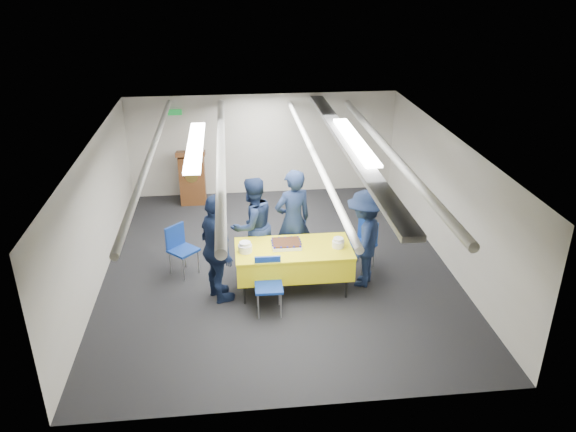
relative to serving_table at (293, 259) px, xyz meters
The scene contains 14 objects.
ground 1.01m from the serving_table, 103.22° to the left, with size 7.00×7.00×0.00m, color black.
room_shell 1.75m from the serving_table, 94.59° to the left, with size 6.00×7.00×2.30m.
serving_table is the anchor object (origin of this frame).
sheet_cake 0.28m from the serving_table, 148.34° to the left, with size 0.48×0.37×0.09m.
plate_stack_left 0.83m from the serving_table, behind, with size 0.22×0.22×0.17m.
plate_stack_right 0.77m from the serving_table, ahead, with size 0.20×0.20×0.16m.
podium 4.26m from the serving_table, 114.89° to the left, with size 0.62×0.53×1.25m.
chair_near 0.70m from the serving_table, 130.06° to the right, with size 0.43×0.43×0.87m.
chair_right 1.45m from the serving_table, 25.34° to the left, with size 0.59×0.59×0.87m.
chair_left 2.02m from the serving_table, 157.76° to the left, with size 0.59×0.59×0.87m.
sailor_a 0.78m from the serving_table, 84.12° to the left, with size 0.67×0.44×1.85m, color black.
sailor_b 0.99m from the serving_table, 130.88° to the left, with size 0.83×0.65×1.72m, color black.
sailor_c 1.27m from the serving_table, behind, with size 1.05×0.44×1.79m, color black.
sailor_d 1.20m from the serving_table, ahead, with size 1.07×0.62×1.66m, color black.
Camera 1 is at (-0.76, -8.71, 4.99)m, focal length 35.00 mm.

